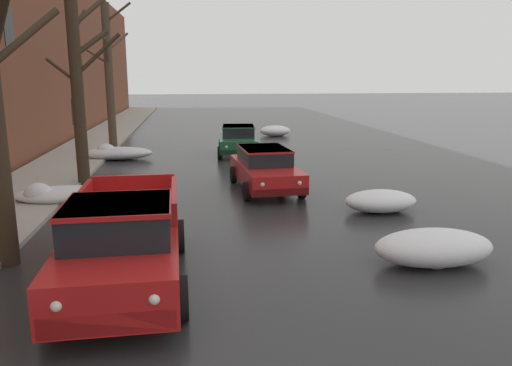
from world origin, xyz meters
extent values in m
cube|color=#A8A399|center=(-6.17, 18.00, 0.06)|extent=(3.06, 80.00, 0.12)
cube|color=black|center=(-7.91, 29.58, 1.62)|extent=(0.08, 1.10, 1.60)
cube|color=black|center=(-7.91, 19.36, 5.74)|extent=(0.08, 1.10, 1.60)
ellipsoid|color=white|center=(-4.11, 20.73, 0.29)|extent=(3.12, 1.39, 0.58)
ellipsoid|color=white|center=(-4.66, 20.73, 0.38)|extent=(0.90, 0.75, 0.75)
ellipsoid|color=white|center=(4.11, 6.60, 0.37)|extent=(2.49, 1.34, 0.74)
ellipsoid|color=white|center=(4.07, 6.39, 0.32)|extent=(0.76, 0.63, 0.63)
ellipsoid|color=white|center=(3.79, 6.65, 0.27)|extent=(0.64, 0.53, 0.53)
ellipsoid|color=white|center=(4.59, 28.64, 0.33)|extent=(1.96, 1.44, 0.67)
ellipsoid|color=white|center=(4.97, 28.57, 0.27)|extent=(0.65, 0.54, 0.54)
ellipsoid|color=white|center=(-4.65, 12.84, 0.25)|extent=(2.86, 1.46, 0.50)
ellipsoid|color=white|center=(-4.04, 12.78, 0.26)|extent=(0.63, 0.52, 0.52)
ellipsoid|color=white|center=(-5.33, 12.60, 0.34)|extent=(0.83, 0.69, 0.69)
ellipsoid|color=white|center=(4.55, 10.60, 0.31)|extent=(2.06, 1.28, 0.63)
ellipsoid|color=white|center=(4.98, 10.65, 0.28)|extent=(0.66, 0.55, 0.55)
ellipsoid|color=white|center=(4.64, 10.57, 0.22)|extent=(0.54, 0.45, 0.45)
cylinder|color=#382B1E|center=(-4.01, 8.29, 4.54)|extent=(1.26, 1.24, 1.31)
cylinder|color=#382B1E|center=(-4.55, 15.32, 3.23)|extent=(0.42, 0.42, 6.46)
cylinder|color=#382B1E|center=(-4.46, 15.95, 5.60)|extent=(0.29, 1.34, 0.99)
cylinder|color=#382B1E|center=(-3.98, 16.11, 6.10)|extent=(1.34, 1.77, 1.50)
cylinder|color=#382B1E|center=(-5.17, 15.95, 3.98)|extent=(1.36, 1.38, 0.89)
cylinder|color=#382B1E|center=(-3.81, 15.36, 4.49)|extent=(1.58, 0.22, 1.47)
cylinder|color=#382B1E|center=(-4.08, 15.76, 4.90)|extent=(1.14, 1.08, 0.98)
cylinder|color=#4C3D2D|center=(-4.55, 22.39, 3.56)|extent=(0.39, 0.39, 7.12)
cylinder|color=#4C3D2D|center=(-3.95, 22.19, 6.65)|extent=(1.29, 0.52, 0.91)
cylinder|color=#4C3D2D|center=(-5.13, 22.80, 4.70)|extent=(1.26, 0.94, 0.79)
cylinder|color=#4C3D2D|center=(-4.17, 23.24, 5.40)|extent=(0.88, 1.79, 1.03)
cylinder|color=#4C3D2D|center=(-4.51, 21.87, 4.87)|extent=(0.20, 1.13, 1.23)
cube|color=red|center=(-2.03, 6.46, 0.74)|extent=(2.10, 5.29, 0.76)
cube|color=black|center=(-2.00, 5.72, 1.44)|extent=(1.76, 1.73, 0.64)
cube|color=red|center=(-2.00, 5.72, 1.72)|extent=(1.80, 1.78, 0.08)
cube|color=red|center=(-1.13, 7.53, 1.34)|extent=(0.17, 2.52, 0.44)
cube|color=red|center=(-2.98, 7.48, 1.34)|extent=(0.17, 2.52, 0.44)
cube|color=red|center=(-2.10, 9.03, 1.34)|extent=(1.85, 0.15, 0.44)
cube|color=#B7B7BC|center=(-1.95, 3.90, 0.54)|extent=(1.85, 0.17, 0.32)
sphere|color=white|center=(-1.32, 3.88, 0.86)|extent=(0.16, 0.16, 0.16)
sphere|color=white|center=(-2.58, 3.84, 0.86)|extent=(0.16, 0.16, 0.16)
cylinder|color=black|center=(-0.99, 4.92, 0.36)|extent=(0.24, 0.73, 0.72)
cylinder|color=black|center=(-2.97, 4.86, 0.36)|extent=(0.24, 0.73, 0.72)
cylinder|color=black|center=(-1.08, 8.06, 0.36)|extent=(0.24, 0.73, 0.72)
cylinder|color=black|center=(-3.06, 8.00, 0.36)|extent=(0.24, 0.73, 0.72)
cube|color=red|center=(1.70, 13.74, 0.60)|extent=(2.01, 4.47, 0.60)
cube|color=black|center=(1.68, 13.95, 1.16)|extent=(1.63, 2.36, 0.52)
cube|color=red|center=(1.68, 13.95, 1.39)|extent=(1.67, 2.41, 0.06)
cube|color=#520B0B|center=(1.84, 11.61, 0.42)|extent=(1.70, 0.23, 0.22)
cube|color=#520B0B|center=(1.56, 15.86, 0.42)|extent=(1.70, 0.23, 0.22)
cylinder|color=black|center=(2.67, 12.45, 0.30)|extent=(0.22, 0.61, 0.60)
cylinder|color=black|center=(0.91, 12.33, 0.30)|extent=(0.22, 0.61, 0.60)
cylinder|color=black|center=(2.49, 15.14, 0.30)|extent=(0.22, 0.61, 0.60)
cylinder|color=black|center=(0.73, 15.03, 0.30)|extent=(0.22, 0.61, 0.60)
sphere|color=silver|center=(2.40, 11.62, 0.68)|extent=(0.14, 0.14, 0.14)
sphere|color=silver|center=(1.28, 11.54, 0.68)|extent=(0.14, 0.14, 0.14)
cube|color=#1E5633|center=(1.52, 21.28, 0.60)|extent=(2.06, 3.98, 0.60)
cube|color=black|center=(1.54, 21.47, 1.16)|extent=(1.66, 2.12, 0.52)
cube|color=#1E5633|center=(1.54, 21.47, 1.39)|extent=(1.70, 2.16, 0.06)
cube|color=black|center=(1.37, 19.41, 0.42)|extent=(1.71, 0.26, 0.22)
cube|color=black|center=(1.68, 23.15, 0.42)|extent=(1.71, 0.26, 0.22)
cylinder|color=black|center=(2.31, 20.02, 0.30)|extent=(0.23, 0.61, 0.60)
cylinder|color=black|center=(0.54, 20.16, 0.30)|extent=(0.23, 0.61, 0.60)
cylinder|color=black|center=(2.51, 22.39, 0.30)|extent=(0.23, 0.61, 0.60)
cylinder|color=black|center=(0.74, 22.54, 0.30)|extent=(0.23, 0.61, 0.60)
sphere|color=silver|center=(1.93, 19.33, 0.68)|extent=(0.14, 0.14, 0.14)
sphere|color=silver|center=(0.80, 19.43, 0.68)|extent=(0.14, 0.14, 0.14)
camera|label=1|loc=(-0.77, -2.43, 3.83)|focal=34.66mm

